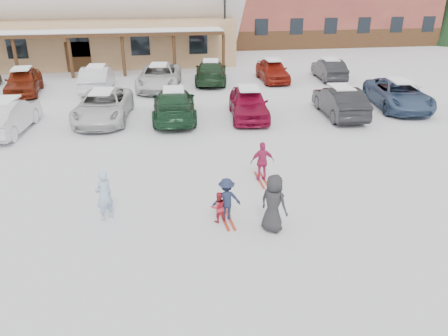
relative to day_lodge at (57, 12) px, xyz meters
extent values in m
plane|color=silver|center=(9.00, -27.96, -3.94)|extent=(160.00, 160.00, 0.00)
cube|color=tan|center=(0.00, 0.04, -2.14)|extent=(28.00, 10.00, 3.60)
cube|color=#422814|center=(0.00, -6.16, -1.04)|extent=(25.20, 2.60, 0.25)
cube|color=#422814|center=(25.00, 3.08, -3.04)|extent=(24.00, 0.10, 1.80)
cylinder|color=black|center=(13.18, -4.31, -0.90)|extent=(0.16, 0.16, 6.09)
cylinder|color=black|center=(15.00, 16.04, -3.40)|extent=(0.60, 0.60, 1.08)
cylinder|color=black|center=(43.00, 18.04, -3.25)|extent=(0.60, 0.60, 1.38)
imported|color=#9CB5D7|center=(5.65, -27.81, -3.17)|extent=(0.67, 0.64, 1.54)
imported|color=#AE212E|center=(8.88, -28.51, -3.47)|extent=(0.49, 0.40, 0.94)
imported|color=#1B233E|center=(9.13, -28.41, -3.29)|extent=(0.87, 0.53, 1.30)
cube|color=#B33119|center=(9.13, -28.41, -3.93)|extent=(0.27, 1.41, 0.03)
imported|color=#B12356|center=(10.81, -25.98, -3.24)|extent=(0.83, 0.35, 1.42)
cube|color=#B33119|center=(10.81, -25.98, -3.93)|extent=(0.21, 1.40, 0.03)
imported|color=#262628|center=(10.30, -29.22, -3.10)|extent=(0.94, 0.97, 1.68)
imported|color=silver|center=(0.66, -19.00, -3.18)|extent=(2.09, 4.77, 1.52)
imported|color=silver|center=(4.81, -17.79, -3.21)|extent=(2.91, 5.46, 1.46)
imported|color=#163821|center=(8.26, -18.21, -3.19)|extent=(2.37, 5.29, 1.51)
imported|color=maroon|center=(11.96, -18.60, -3.18)|extent=(2.29, 4.65, 1.53)
imported|color=black|center=(16.59, -19.07, -3.19)|extent=(1.92, 4.69, 1.51)
imported|color=#374B6C|center=(20.34, -18.12, -3.20)|extent=(3.25, 5.65, 1.48)
imported|color=maroon|center=(-0.41, -11.46, -3.17)|extent=(2.18, 4.67, 1.55)
imported|color=silver|center=(3.93, -11.47, -3.17)|extent=(1.83, 4.76, 1.55)
imported|color=silver|center=(7.75, -11.47, -3.18)|extent=(3.23, 5.78, 1.53)
imported|color=#19321C|center=(11.22, -10.30, -3.21)|extent=(2.80, 5.32, 1.47)
imported|color=maroon|center=(15.44, -10.47, -3.21)|extent=(1.84, 4.35, 1.47)
imported|color=black|center=(19.44, -10.61, -3.25)|extent=(1.86, 4.35, 1.39)
camera|label=1|loc=(7.20, -39.40, 2.56)|focal=35.00mm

